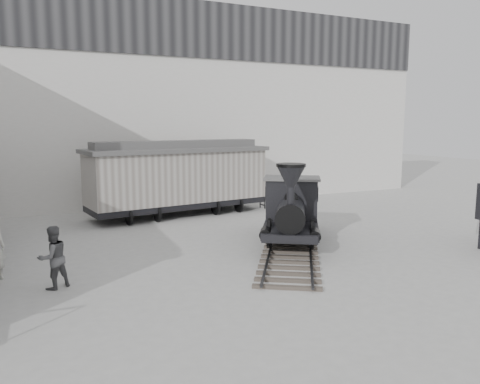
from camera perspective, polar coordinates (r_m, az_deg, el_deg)
name	(u,v)px	position (r m, az deg, el deg)	size (l,w,h in m)	color
ground	(296,284)	(13.54, 6.88, -11.02)	(90.00, 90.00, 0.00)	#9E9E9B
north_wall	(155,104)	(26.72, -10.27, 10.52)	(34.00, 2.51, 11.00)	silver
locomotive	(291,214)	(17.46, 6.28, -2.69)	(6.32, 8.49, 3.12)	#403934
boxcar	(178,176)	(23.04, -7.53, 1.90)	(9.25, 3.99, 3.67)	black
visitor_b	(53,257)	(13.79, -21.84, -7.42)	(0.85, 0.66, 1.74)	#4F4F52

